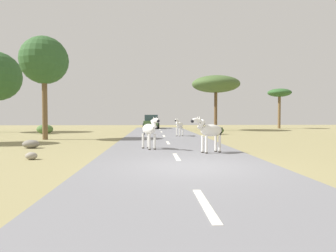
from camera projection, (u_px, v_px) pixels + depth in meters
ground_plane at (192, 167)px, 9.13m from camera, size 90.00×90.00×0.00m
road at (182, 167)px, 9.11m from camera, size 6.00×64.00×0.05m
lane_markings at (186, 172)px, 8.11m from camera, size 0.16×56.00×0.01m
zebra_0 at (150, 130)px, 13.78m from camera, size 0.96×1.51×1.53m
zebra_1 at (209, 131)px, 12.39m from camera, size 1.53×0.94×1.55m
zebra_2 at (179, 125)px, 23.05m from camera, size 0.89×1.37×1.40m
car_0 at (151, 122)px, 37.77m from camera, size 2.13×4.40×1.74m
tree_0 at (216, 84)px, 33.43m from camera, size 5.44×5.44×6.21m
tree_1 at (279, 94)px, 38.54m from camera, size 3.03×3.03×5.23m
tree_3 at (44, 61)px, 19.95m from camera, size 3.21×3.21×7.01m
bush_0 at (217, 130)px, 26.05m from camera, size 1.16×1.04×0.69m
bush_1 at (45, 129)px, 26.63m from camera, size 1.43×1.29×0.86m
rock_0 at (31, 144)px, 14.64m from camera, size 0.83×0.61×0.42m
rock_2 at (216, 134)px, 24.31m from camera, size 0.41×0.44×0.22m
rock_3 at (31, 156)px, 10.78m from camera, size 0.43×0.34×0.27m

